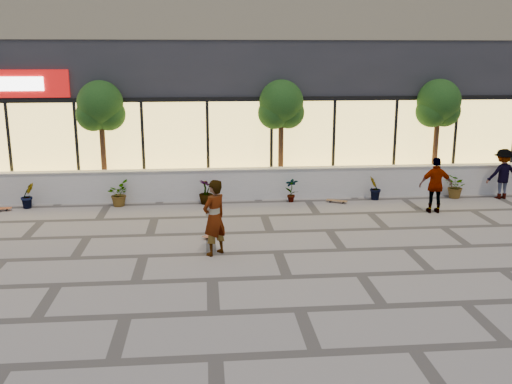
{
  "coord_description": "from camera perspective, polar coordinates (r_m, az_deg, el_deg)",
  "views": [
    {
      "loc": [
        -0.1,
        -11.54,
        4.74
      ],
      "look_at": [
        1.18,
        2.59,
        1.3
      ],
      "focal_mm": 40.0,
      "sensor_mm": 36.0,
      "label": 1
    }
  ],
  "objects": [
    {
      "name": "skateboard_right_near",
      "position": [
        18.83,
        8.08,
        -0.87
      ],
      "size": [
        0.69,
        0.46,
        0.08
      ],
      "rotation": [
        0.0,
        0.0,
        -0.45
      ],
      "color": "brown",
      "rests_on": "ground"
    },
    {
      "name": "planter_wall",
      "position": [
        19.01,
        -4.74,
        0.77
      ],
      "size": [
        22.0,
        0.42,
        1.04
      ],
      "color": "silver",
      "rests_on": "ground"
    },
    {
      "name": "retail_building",
      "position": [
        24.03,
        -5.05,
        12.4
      ],
      "size": [
        24.0,
        9.17,
        8.5
      ],
      "color": "#26272C",
      "rests_on": "ground"
    },
    {
      "name": "shrub_e",
      "position": [
        18.71,
        3.57,
        0.21
      ],
      "size": [
        0.46,
        0.35,
        0.81
      ],
      "primitive_type": "imported",
      "rotation": [
        0.0,
        0.0,
        3.28
      ],
      "color": "#163D13",
      "rests_on": "ground"
    },
    {
      "name": "skateboard_center",
      "position": [
        15.22,
        -4.23,
        -4.27
      ],
      "size": [
        0.65,
        0.59,
        0.08
      ],
      "rotation": [
        0.0,
        0.0,
        0.7
      ],
      "color": "brown",
      "rests_on": "ground"
    },
    {
      "name": "ground",
      "position": [
        12.47,
        -4.39,
        -8.74
      ],
      "size": [
        80.0,
        80.0,
        0.0
      ],
      "primitive_type": "plane",
      "color": "gray",
      "rests_on": "ground"
    },
    {
      "name": "skater_right_near",
      "position": [
        18.15,
        17.54,
        0.64
      ],
      "size": [
        1.04,
        0.52,
        1.71
      ],
      "primitive_type": "imported",
      "rotation": [
        0.0,
        0.0,
        3.04
      ],
      "color": "white",
      "rests_on": "ground"
    },
    {
      "name": "skater_right_far",
      "position": [
        20.77,
        23.42,
        1.68
      ],
      "size": [
        1.16,
        0.75,
        1.68
      ],
      "primitive_type": "imported",
      "rotation": [
        0.0,
        0.0,
        3.26
      ],
      "color": "maroon",
      "rests_on": "ground"
    },
    {
      "name": "skater_center",
      "position": [
        13.68,
        -4.19,
        -2.57
      ],
      "size": [
        0.8,
        0.79,
        1.86
      ],
      "primitive_type": "imported",
      "rotation": [
        0.0,
        0.0,
        3.89
      ],
      "color": "white",
      "rests_on": "ground"
    },
    {
      "name": "tree_midwest",
      "position": [
        19.62,
        -15.29,
        8.03
      ],
      "size": [
        1.6,
        1.5,
        3.92
      ],
      "color": "#4C281B",
      "rests_on": "ground"
    },
    {
      "name": "shrub_f",
      "position": [
        19.33,
        11.81,
        0.38
      ],
      "size": [
        0.55,
        0.57,
        0.81
      ],
      "primitive_type": "imported",
      "rotation": [
        0.0,
        0.0,
        4.1
      ],
      "color": "#163D13",
      "rests_on": "ground"
    },
    {
      "name": "shrub_g",
      "position": [
        20.32,
        19.38,
        0.53
      ],
      "size": [
        0.77,
        0.84,
        0.81
      ],
      "primitive_type": "imported",
      "rotation": [
        0.0,
        0.0,
        4.92
      ],
      "color": "#163D13",
      "rests_on": "ground"
    },
    {
      "name": "tree_mideast",
      "position": [
        19.49,
        2.54,
        8.46
      ],
      "size": [
        1.6,
        1.5,
        3.92
      ],
      "color": "#4C281B",
      "rests_on": "ground"
    },
    {
      "name": "shrub_d",
      "position": [
        18.5,
        -5.03,
        0.03
      ],
      "size": [
        0.64,
        0.64,
        0.81
      ],
      "primitive_type": "imported",
      "rotation": [
        0.0,
        0.0,
        2.46
      ],
      "color": "#163D13",
      "rests_on": "ground"
    },
    {
      "name": "shrub_b",
      "position": [
        19.33,
        -21.86,
        -0.32
      ],
      "size": [
        0.57,
        0.57,
        0.81
      ],
      "primitive_type": "imported",
      "rotation": [
        0.0,
        0.0,
        0.82
      ],
      "color": "#163D13",
      "rests_on": "ground"
    },
    {
      "name": "tree_east",
      "position": [
        20.95,
        17.78,
        8.19
      ],
      "size": [
        1.6,
        1.5,
        3.92
      ],
      "color": "#4C281B",
      "rests_on": "ground"
    },
    {
      "name": "shrub_c",
      "position": [
        18.71,
        -13.63,
        -0.15
      ],
      "size": [
        0.68,
        0.77,
        0.81
      ],
      "primitive_type": "imported",
      "rotation": [
        0.0,
        0.0,
        1.64
      ],
      "color": "#163D13",
      "rests_on": "ground"
    }
  ]
}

